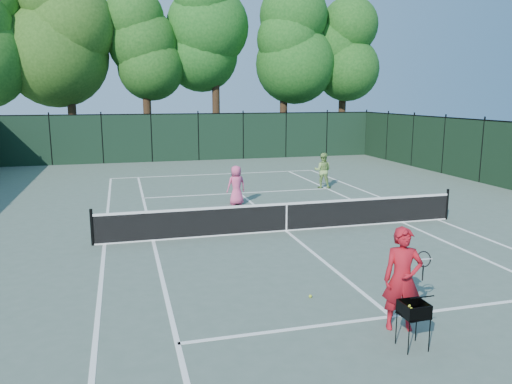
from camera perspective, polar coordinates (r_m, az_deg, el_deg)
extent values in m
plane|color=#4E5F52|center=(15.76, 3.47, -4.47)|extent=(90.00, 90.00, 0.00)
cube|color=white|center=(15.00, -16.92, -5.74)|extent=(0.10, 23.77, 0.01)
cube|color=white|center=(18.22, 20.08, -2.99)|extent=(0.10, 23.77, 0.01)
cube|color=white|center=(15.01, -11.67, -5.47)|extent=(0.10, 23.77, 0.01)
cube|color=white|center=(17.48, 16.39, -3.35)|extent=(0.10, 23.77, 0.01)
cube|color=white|center=(27.05, -4.57, 2.04)|extent=(10.97, 0.10, 0.01)
cube|color=white|center=(10.26, 15.25, -13.56)|extent=(8.23, 0.10, 0.01)
cube|color=white|center=(21.76, -1.90, -0.12)|extent=(8.23, 0.10, 0.01)
cube|color=white|center=(15.76, 3.47, -4.46)|extent=(0.10, 12.80, 0.01)
cube|color=black|center=(15.65, 3.49, -2.86)|extent=(11.60, 0.03, 0.85)
cube|color=white|center=(15.55, 3.51, -1.36)|extent=(11.60, 0.05, 0.07)
cube|color=white|center=(15.76, 3.47, -4.40)|extent=(11.60, 0.05, 0.04)
cube|color=white|center=(15.65, 3.49, -2.86)|extent=(0.05, 0.04, 0.91)
cylinder|color=black|center=(14.88, -18.25, -3.84)|extent=(0.09, 0.09, 1.06)
cylinder|color=black|center=(18.29, 20.99, -1.31)|extent=(0.09, 0.09, 1.06)
cube|color=black|center=(32.86, -6.59, 6.22)|extent=(24.00, 0.05, 3.00)
cylinder|color=black|center=(36.56, -20.20, 7.51)|extent=(0.56, 0.56, 4.80)
ellipsoid|color=#214814|center=(36.80, -20.88, 17.35)|extent=(6.80, 6.80, 10.54)
cylinder|color=black|center=(36.29, -12.26, 7.52)|extent=(0.56, 0.56, 4.30)
ellipsoid|color=#174814|center=(36.41, -12.63, 16.34)|extent=(6.00, 6.00, 9.30)
cylinder|color=black|center=(37.36, -4.57, 8.36)|extent=(0.56, 0.56, 5.00)
ellipsoid|color=#164F17|center=(37.64, -4.73, 18.33)|extent=(7.00, 7.00, 10.85)
cylinder|color=black|center=(37.94, 3.15, 8.12)|extent=(0.56, 0.56, 4.60)
ellipsoid|color=#154B16|center=(38.10, 3.25, 16.96)|extent=(6.20, 6.20, 9.61)
cylinder|color=black|center=(40.25, 9.77, 8.00)|extent=(0.56, 0.56, 4.40)
ellipsoid|color=#154814|center=(40.36, 10.03, 15.87)|extent=(5.80, 5.80, 8.99)
imported|color=#A7131E|center=(9.47, 16.38, -9.52)|extent=(0.80, 0.66, 1.90)
cylinder|color=black|center=(9.90, 18.53, -8.76)|extent=(0.03, 0.03, 0.30)
torus|color=black|center=(9.81, 18.63, -7.28)|extent=(0.30, 0.10, 0.30)
imported|color=#E14F82|center=(19.35, -2.27, 0.78)|extent=(0.83, 0.62, 1.54)
imported|color=#86B359|center=(23.07, 7.63, 2.46)|extent=(0.97, 0.89, 1.62)
cylinder|color=black|center=(8.86, 17.05, -15.72)|extent=(0.02, 0.02, 0.58)
cylinder|color=black|center=(9.05, 19.20, -15.25)|extent=(0.02, 0.02, 0.58)
cylinder|color=black|center=(9.15, 15.73, -14.75)|extent=(0.02, 0.02, 0.58)
cylinder|color=black|center=(9.34, 17.84, -14.32)|extent=(0.02, 0.02, 0.58)
cube|color=black|center=(8.93, 17.61, -12.64)|extent=(0.47, 0.47, 0.24)
sphere|color=#BCD12A|center=(8.96, 17.58, -13.05)|extent=(0.06, 0.06, 0.06)
sphere|color=#BCD12A|center=(8.96, 17.58, -13.05)|extent=(0.06, 0.06, 0.06)
sphere|color=#BCD12A|center=(8.96, 17.58, -13.05)|extent=(0.06, 0.06, 0.06)
sphere|color=#BCD12A|center=(8.96, 17.58, -13.05)|extent=(0.06, 0.06, 0.06)
sphere|color=#BCD12A|center=(8.96, 17.58, -13.05)|extent=(0.06, 0.06, 0.06)
sphere|color=#BCD12A|center=(8.96, 17.58, -13.05)|extent=(0.06, 0.06, 0.06)
sphere|color=#BCD12A|center=(8.96, 17.58, -13.05)|extent=(0.06, 0.06, 0.06)
sphere|color=#BCD12A|center=(8.96, 17.58, -13.05)|extent=(0.06, 0.06, 0.06)
sphere|color=#BCD12A|center=(8.96, 17.58, -13.05)|extent=(0.06, 0.06, 0.06)
sphere|color=#BCD12A|center=(8.96, 17.58, -13.05)|extent=(0.06, 0.06, 0.06)
sphere|color=#BCD12A|center=(8.96, 17.58, -13.05)|extent=(0.06, 0.06, 0.06)
sphere|color=#BCD12A|center=(8.96, 17.58, -13.05)|extent=(0.06, 0.06, 0.06)
sphere|color=#BCD12A|center=(8.96, 17.58, -13.05)|extent=(0.06, 0.06, 0.06)
sphere|color=#BCD12A|center=(8.96, 17.58, -13.05)|extent=(0.06, 0.06, 0.06)
sphere|color=#BCD12A|center=(8.96, 17.58, -13.05)|extent=(0.06, 0.06, 0.06)
sphere|color=yellow|center=(12.04, 15.22, -9.64)|extent=(0.07, 0.07, 0.07)
sphere|color=#B5D72B|center=(10.80, 6.23, -11.75)|extent=(0.07, 0.07, 0.07)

